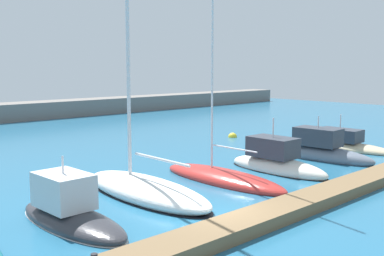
# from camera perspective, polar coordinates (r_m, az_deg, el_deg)

# --- Properties ---
(ground_plane) EXTENTS (120.00, 120.00, 0.00)m
(ground_plane) POSITION_cam_1_polar(r_m,az_deg,el_deg) (19.39, 3.28, -11.26)
(ground_plane) COLOR #236084
(dock_pier) EXTENTS (45.22, 1.68, 0.52)m
(dock_pier) POSITION_cam_1_polar(r_m,az_deg,el_deg) (18.39, 6.64, -11.50)
(dock_pier) COLOR brown
(dock_pier) RESTS_ON ground_plane
(motorboat_charcoal_fourth) EXTENTS (2.47, 6.79, 2.99)m
(motorboat_charcoal_fourth) POSITION_cam_1_polar(r_m,az_deg,el_deg) (19.51, -14.79, -9.87)
(motorboat_charcoal_fourth) COLOR #2D2D33
(motorboat_charcoal_fourth) RESTS_ON ground_plane
(sailboat_white_fifth) EXTENTS (3.04, 9.02, 19.26)m
(sailboat_white_fifth) POSITION_cam_1_polar(r_m,az_deg,el_deg) (22.81, -5.80, -7.28)
(sailboat_white_fifth) COLOR white
(sailboat_white_fifth) RESTS_ON ground_plane
(sailboat_red_sixth) EXTENTS (2.37, 8.50, 17.37)m
(sailboat_red_sixth) POSITION_cam_1_polar(r_m,az_deg,el_deg) (25.70, 3.74, -6.04)
(sailboat_red_sixth) COLOR #B72D28
(sailboat_red_sixth) RESTS_ON ground_plane
(motorboat_ivory_seventh) EXTENTS (2.12, 6.78, 3.64)m
(motorboat_ivory_seventh) POSITION_cam_1_polar(r_m,az_deg,el_deg) (28.43, 10.27, -4.22)
(motorboat_ivory_seventh) COLOR silver
(motorboat_ivory_seventh) RESTS_ON ground_plane
(motorboat_slate_eighth) EXTENTS (2.39, 7.88, 3.34)m
(motorboat_slate_eighth) POSITION_cam_1_polar(r_m,az_deg,el_deg) (32.77, 15.17, -2.67)
(motorboat_slate_eighth) COLOR slate
(motorboat_slate_eighth) RESTS_ON ground_plane
(motorboat_sand_ninth) EXTENTS (2.43, 7.85, 3.01)m
(motorboat_sand_ninth) POSITION_cam_1_polar(r_m,az_deg,el_deg) (37.10, 18.12, -2.00)
(motorboat_sand_ninth) COLOR beige
(motorboat_sand_ninth) RESTS_ON ground_plane
(mooring_buoy_yellow) EXTENTS (0.79, 0.79, 0.79)m
(mooring_buoy_yellow) POSITION_cam_1_polar(r_m,az_deg,el_deg) (41.34, 4.99, -1.12)
(mooring_buoy_yellow) COLOR yellow
(mooring_buoy_yellow) RESTS_ON ground_plane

